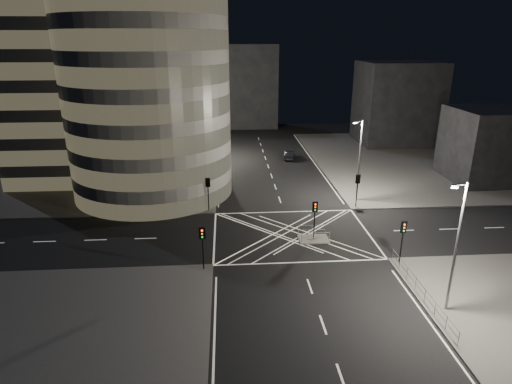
{
  "coord_description": "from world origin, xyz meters",
  "views": [
    {
      "loc": [
        -6.57,
        -40.01,
        19.23
      ],
      "look_at": [
        -3.38,
        4.84,
        3.0
      ],
      "focal_mm": 30.0,
      "sensor_mm": 36.0,
      "label": 1
    }
  ],
  "objects": [
    {
      "name": "street_lamp_right_far",
      "position": [
        9.44,
        9.0,
        5.54
      ],
      "size": [
        1.25,
        0.25,
        10.0
      ],
      "color": "slate",
      "rests_on": "sidewalk_far_right"
    },
    {
      "name": "street_lamp_left_near",
      "position": [
        -9.44,
        12.0,
        5.54
      ],
      "size": [
        1.25,
        0.25,
        10.0
      ],
      "color": "slate",
      "rests_on": "sidewalk_far_left"
    },
    {
      "name": "central_island",
      "position": [
        2.0,
        -1.5,
        0.07
      ],
      "size": [
        3.0,
        2.0,
        0.15
      ],
      "primitive_type": "cube",
      "color": "slate",
      "rests_on": "ground"
    },
    {
      "name": "railing_island_north",
      "position": [
        2.0,
        -0.6,
        0.7
      ],
      "size": [
        2.8,
        0.06,
        1.1
      ],
      "primitive_type": "cube",
      "color": "slate",
      "rests_on": "central_island"
    },
    {
      "name": "ground",
      "position": [
        0.0,
        0.0,
        0.0
      ],
      "size": [
        120.0,
        120.0,
        0.0
      ],
      "primitive_type": "plane",
      "color": "black",
      "rests_on": "ground"
    },
    {
      "name": "traffic_signal_nr",
      "position": [
        8.8,
        -6.8,
        2.91
      ],
      "size": [
        0.55,
        0.22,
        4.0
      ],
      "color": "black",
      "rests_on": "sidewalk_near_right"
    },
    {
      "name": "sidewalk_far_left",
      "position": [
        -29.0,
        27.0,
        0.07
      ],
      "size": [
        42.0,
        42.0,
        0.15
      ],
      "primitive_type": "cube",
      "color": "#4C4947",
      "rests_on": "ground"
    },
    {
      "name": "tree_a",
      "position": [
        -10.5,
        9.0,
        4.82
      ],
      "size": [
        4.51,
        4.51,
        7.27
      ],
      "color": "black",
      "rests_on": "sidewalk_far_left"
    },
    {
      "name": "street_lamp_left_far",
      "position": [
        -9.44,
        30.0,
        5.54
      ],
      "size": [
        1.25,
        0.25,
        10.0
      ],
      "color": "slate",
      "rests_on": "sidewalk_far_left"
    },
    {
      "name": "building_far_end",
      "position": [
        -4.0,
        58.0,
        9.0
      ],
      "size": [
        18.0,
        8.0,
        18.0
      ],
      "primitive_type": "cube",
      "color": "black",
      "rests_on": "ground"
    },
    {
      "name": "sedan",
      "position": [
        3.98,
        29.09,
        0.72
      ],
      "size": [
        2.35,
        4.59,
        1.44
      ],
      "primitive_type": "imported",
      "rotation": [
        0.0,
        0.0,
        2.94
      ],
      "color": "black",
      "rests_on": "ground"
    },
    {
      "name": "building_right_far",
      "position": [
        26.0,
        40.0,
        7.65
      ],
      "size": [
        14.0,
        12.0,
        15.0
      ],
      "primitive_type": "cube",
      "color": "black",
      "rests_on": "sidewalk_far_right"
    },
    {
      "name": "traffic_signal_island",
      "position": [
        2.0,
        -1.5,
        2.91
      ],
      "size": [
        0.55,
        0.22,
        4.0
      ],
      "color": "black",
      "rests_on": "central_island"
    },
    {
      "name": "tree_d",
      "position": [
        -10.5,
        27.0,
        4.72
      ],
      "size": [
        4.84,
        4.84,
        7.36
      ],
      "color": "black",
      "rests_on": "sidewalk_far_left"
    },
    {
      "name": "building_right_near",
      "position": [
        30.0,
        16.0,
        5.15
      ],
      "size": [
        10.0,
        10.0,
        10.0
      ],
      "primitive_type": "cube",
      "color": "black",
      "rests_on": "sidewalk_far_right"
    },
    {
      "name": "tree_c",
      "position": [
        -10.5,
        21.0,
        4.36
      ],
      "size": [
        4.13,
        4.13,
        6.6
      ],
      "color": "black",
      "rests_on": "sidewalk_far_left"
    },
    {
      "name": "railing_near_right",
      "position": [
        8.3,
        -12.15,
        0.7
      ],
      "size": [
        0.06,
        11.7,
        1.1
      ],
      "primitive_type": "cube",
      "color": "slate",
      "rests_on": "sidewalk_near_right"
    },
    {
      "name": "traffic_signal_fl",
      "position": [
        -8.8,
        6.8,
        2.91
      ],
      "size": [
        0.55,
        0.22,
        4.0
      ],
      "color": "black",
      "rests_on": "sidewalk_far_left"
    },
    {
      "name": "traffic_signal_fr",
      "position": [
        8.8,
        6.8,
        2.91
      ],
      "size": [
        0.55,
        0.22,
        4.0
      ],
      "color": "black",
      "rests_on": "sidewalk_far_right"
    },
    {
      "name": "tree_b",
      "position": [
        -10.5,
        15.0,
        4.69
      ],
      "size": [
        4.14,
        4.14,
        6.93
      ],
      "color": "black",
      "rests_on": "sidewalk_far_left"
    },
    {
      "name": "sidewalk_far_right",
      "position": [
        29.0,
        27.0,
        0.07
      ],
      "size": [
        42.0,
        42.0,
        0.15
      ],
      "primitive_type": "cube",
      "color": "#4C4947",
      "rests_on": "ground"
    },
    {
      "name": "railing_island_south",
      "position": [
        2.0,
        -2.4,
        0.7
      ],
      "size": [
        2.8,
        0.06,
        1.1
      ],
      "primitive_type": "cube",
      "color": "slate",
      "rests_on": "central_island"
    },
    {
      "name": "traffic_signal_nl",
      "position": [
        -8.8,
        -6.8,
        2.91
      ],
      "size": [
        0.55,
        0.22,
        4.0
      ],
      "color": "black",
      "rests_on": "sidewalk_near_left"
    },
    {
      "name": "street_lamp_right_near",
      "position": [
        9.44,
        -14.0,
        5.54
      ],
      "size": [
        1.25,
        0.25,
        10.0
      ],
      "color": "slate",
      "rests_on": "sidewalk_near_right"
    },
    {
      "name": "office_block_rear",
      "position": [
        -22.0,
        42.0,
        11.15
      ],
      "size": [
        24.0,
        16.0,
        22.0
      ],
      "primitive_type": "cube",
      "color": "gray",
      "rests_on": "sidewalk_far_left"
    },
    {
      "name": "tree_e",
      "position": [
        -10.5,
        33.0,
        4.26
      ],
      "size": [
        4.08,
        4.08,
        6.47
      ],
      "color": "black",
      "rests_on": "sidewalk_far_left"
    },
    {
      "name": "office_tower_curved",
      "position": [
        -20.74,
        18.74,
        12.65
      ],
      "size": [
        30.0,
        29.0,
        27.2
      ],
      "color": "gray",
      "rests_on": "sidewalk_far_left"
    }
  ]
}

